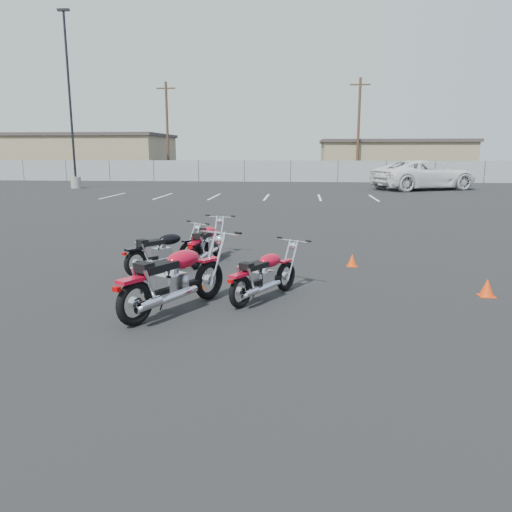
# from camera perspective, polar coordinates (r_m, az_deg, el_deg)

# --- Properties ---
(ground) EXTENTS (120.00, 120.00, 0.00)m
(ground) POSITION_cam_1_polar(r_m,az_deg,el_deg) (8.74, -1.67, -4.96)
(ground) COLOR black
(ground) RESTS_ON ground
(motorcycle_front_red) EXTENTS (0.81, 2.02, 0.99)m
(motorcycle_front_red) POSITION_cam_1_polar(r_m,az_deg,el_deg) (11.58, -5.64, 1.46)
(motorcycle_front_red) COLOR black
(motorcycle_front_red) RESTS_ON ground
(motorcycle_second_black) EXTENTS (1.56, 1.78, 0.98)m
(motorcycle_second_black) POSITION_cam_1_polar(r_m,az_deg,el_deg) (10.83, -10.51, 0.57)
(motorcycle_second_black) COLOR black
(motorcycle_second_black) RESTS_ON ground
(motorcycle_third_red) EXTENTS (1.64, 2.30, 1.19)m
(motorcycle_third_red) POSITION_cam_1_polar(r_m,az_deg,el_deg) (8.04, -9.27, -2.60)
(motorcycle_third_red) COLOR black
(motorcycle_third_red) RESTS_ON ground
(motorcycle_rear_red) EXTENTS (1.35, 1.81, 0.95)m
(motorcycle_rear_red) POSITION_cam_1_polar(r_m,az_deg,el_deg) (8.65, 0.99, -2.17)
(motorcycle_rear_red) COLOR black
(motorcycle_rear_red) RESTS_ON ground
(training_cone_near) EXTENTS (0.23, 0.23, 0.28)m
(training_cone_near) POSITION_cam_1_polar(r_m,az_deg,el_deg) (11.40, 10.93, -0.47)
(training_cone_near) COLOR #E83D0C
(training_cone_near) RESTS_ON ground
(training_cone_far) EXTENTS (0.27, 0.27, 0.32)m
(training_cone_far) POSITION_cam_1_polar(r_m,az_deg,el_deg) (9.78, 24.90, -3.28)
(training_cone_far) COLOR #E83D0C
(training_cone_far) RESTS_ON ground
(training_cone_extra) EXTENTS (0.24, 0.24, 0.29)m
(training_cone_extra) POSITION_cam_1_polar(r_m,az_deg,el_deg) (9.37, -6.66, -2.97)
(training_cone_extra) COLOR #E83D0C
(training_cone_extra) RESTS_ON ground
(light_pole_west) EXTENTS (0.80, 0.70, 11.78)m
(light_pole_west) POSITION_cam_1_polar(r_m,az_deg,el_deg) (37.73, -20.18, 12.13)
(light_pole_west) COLOR gray
(light_pole_west) RESTS_ON ground
(chainlink_fence) EXTENTS (80.06, 0.06, 1.80)m
(chainlink_fence) POSITION_cam_1_polar(r_m,az_deg,el_deg) (43.35, 3.98, 9.65)
(chainlink_fence) COLOR gray
(chainlink_fence) RESTS_ON ground
(tan_building_west) EXTENTS (18.40, 10.40, 4.30)m
(tan_building_west) POSITION_cam_1_polar(r_m,az_deg,el_deg) (55.32, -19.67, 10.77)
(tan_building_west) COLOR #8E805C
(tan_building_west) RESTS_ON ground
(tan_building_east) EXTENTS (14.40, 9.40, 3.70)m
(tan_building_east) POSITION_cam_1_polar(r_m,az_deg,el_deg) (53.07, 15.29, 10.70)
(tan_building_east) COLOR #8E805C
(tan_building_east) RESTS_ON ground
(utility_pole_b) EXTENTS (1.80, 0.24, 9.00)m
(utility_pole_b) POSITION_cam_1_polar(r_m,az_deg,el_deg) (50.08, -10.10, 14.12)
(utility_pole_b) COLOR #3E2A1D
(utility_pole_b) RESTS_ON ground
(utility_pole_c) EXTENTS (1.80, 0.24, 9.00)m
(utility_pole_c) POSITION_cam_1_polar(r_m,az_deg,el_deg) (47.61, 11.64, 14.19)
(utility_pole_c) COLOR #3E2A1D
(utility_pole_c) RESTS_ON ground
(parking_line_stripes) EXTENTS (15.12, 4.00, 0.01)m
(parking_line_stripes) POSITION_cam_1_polar(r_m,az_deg,el_deg) (28.63, -1.82, 6.77)
(parking_line_stripes) COLOR silver
(parking_line_stripes) RESTS_ON ground
(white_van) EXTENTS (6.40, 8.82, 3.12)m
(white_van) POSITION_cam_1_polar(r_m,az_deg,el_deg) (36.06, 18.74, 9.67)
(white_van) COLOR white
(white_van) RESTS_ON ground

